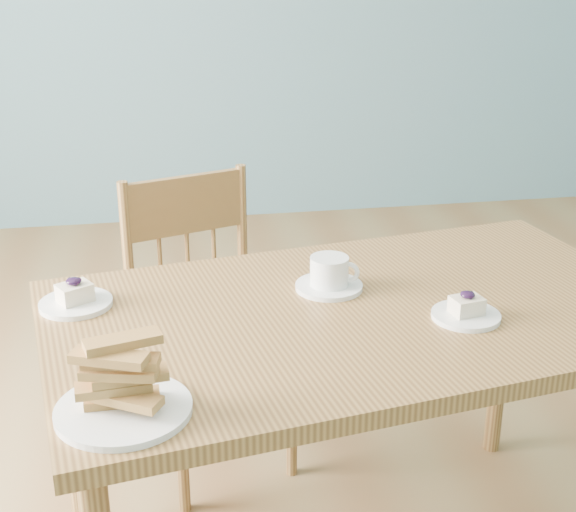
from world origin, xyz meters
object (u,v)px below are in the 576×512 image
(cheesecake_plate_near, at_px, (466,311))
(biscotti_plate, at_px, (122,388))
(dining_chair, at_px, (207,326))
(dining_table, at_px, (359,337))
(cheesecake_plate_far, at_px, (75,299))
(coffee_cup, at_px, (330,276))

(cheesecake_plate_near, height_order, biscotti_plate, biscotti_plate)
(dining_chair, relative_size, cheesecake_plate_near, 5.89)
(dining_chair, relative_size, biscotti_plate, 3.69)
(dining_table, bearing_deg, dining_chair, 109.81)
(cheesecake_plate_near, distance_m, cheesecake_plate_far, 0.82)
(cheesecake_plate_far, distance_m, biscotti_plate, 0.45)
(coffee_cup, height_order, biscotti_plate, biscotti_plate)
(dining_chair, relative_size, coffee_cup, 5.55)
(dining_chair, height_order, biscotti_plate, biscotti_plate)
(dining_table, height_order, dining_chair, dining_chair)
(cheesecake_plate_near, bearing_deg, cheesecake_plate_far, 165.94)
(dining_table, relative_size, cheesecake_plate_near, 9.98)
(cheesecake_plate_far, height_order, biscotti_plate, biscotti_plate)
(biscotti_plate, bearing_deg, dining_chair, 77.03)
(dining_chair, bearing_deg, biscotti_plate, -121.58)
(cheesecake_plate_near, xyz_separation_m, biscotti_plate, (-0.69, -0.24, 0.03))
(dining_chair, xyz_separation_m, cheesecake_plate_far, (-0.30, -0.41, 0.29))
(dining_chair, distance_m, cheesecake_plate_far, 0.58)
(coffee_cup, bearing_deg, dining_table, -48.30)
(coffee_cup, bearing_deg, dining_chair, 141.79)
(cheesecake_plate_far, distance_m, coffee_cup, 0.55)
(dining_chair, height_order, cheesecake_plate_near, dining_chair)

